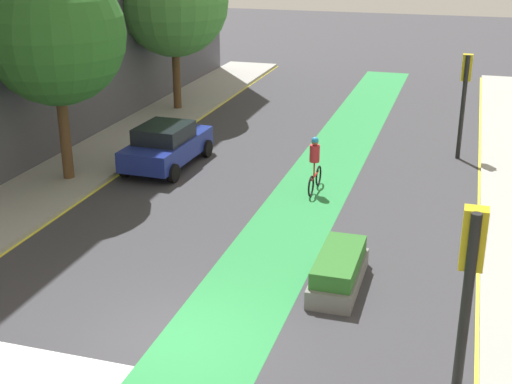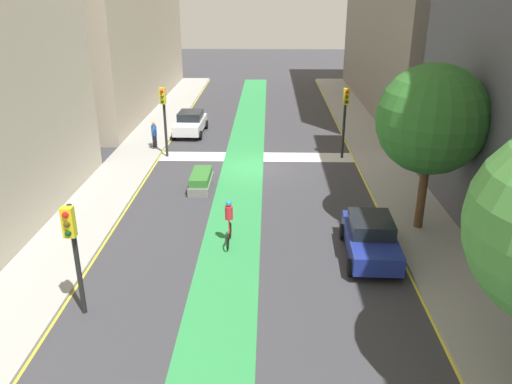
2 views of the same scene
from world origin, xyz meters
TOP-DOWN VIEW (x-y plane):
  - ground_plane at (0.00, 0.00)m, footprint 120.00×120.00m
  - bike_lane_paint at (0.76, 0.00)m, footprint 2.40×60.00m
  - crosswalk_band at (0.00, -2.00)m, footprint 12.00×1.80m
  - sidewalk_left at (-7.50, 0.00)m, footprint 3.00×60.00m
  - curb_stripe_left at (-6.00, 0.00)m, footprint 0.16×60.00m
  - sidewalk_right at (7.50, 0.00)m, footprint 3.00×60.00m
  - curb_stripe_right at (6.00, 0.00)m, footprint 0.16×60.00m
  - buildings_left_row at (-12.84, -3.92)m, footprint 8.53×58.09m
  - traffic_signal_near_right at (5.53, -1.84)m, footprint 0.35×0.52m
  - traffic_signal_near_left at (-5.27, -1.87)m, footprint 0.35×0.52m
  - traffic_signal_far_right at (5.17, 14.49)m, footprint 0.35×0.52m
  - car_blue_left_far at (-4.73, 10.37)m, footprint 2.14×4.26m
  - car_white_right_near at (4.82, -7.22)m, footprint 2.11×4.25m
  - cyclist_in_lane at (0.83, 9.39)m, footprint 0.32×1.73m
  - pedestrian_sidewalk_right_a at (6.60, -3.47)m, footprint 0.34×0.34m
  - street_tree_near at (-7.26, 7.97)m, footprint 4.45×4.45m
  - median_planter at (2.76, 3.32)m, footprint 1.04×2.69m

SIDE VIEW (x-z plane):
  - ground_plane at x=0.00m, z-range 0.00..0.00m
  - crosswalk_band at x=0.00m, z-range 0.00..0.01m
  - bike_lane_paint at x=0.76m, z-range 0.00..0.01m
  - curb_stripe_left at x=-6.00m, z-range 0.00..0.01m
  - curb_stripe_right at x=6.00m, z-range 0.00..0.01m
  - sidewalk_left at x=-7.50m, z-range 0.00..0.15m
  - sidewalk_right at x=7.50m, z-range 0.00..0.15m
  - median_planter at x=2.76m, z-range -0.02..0.83m
  - car_blue_left_far at x=-4.73m, z-range 0.02..1.59m
  - car_white_right_near at x=4.82m, z-range 0.02..1.59m
  - cyclist_in_lane at x=0.83m, z-range 0.04..1.90m
  - pedestrian_sidewalk_right_a at x=6.60m, z-range 0.16..1.79m
  - traffic_signal_far_right at x=5.17m, z-range 0.78..4.58m
  - traffic_signal_near_right at x=5.53m, z-range 0.86..5.16m
  - traffic_signal_near_left at x=-5.27m, z-range 0.86..5.17m
  - street_tree_near at x=-7.26m, z-range 1.39..8.35m
  - buildings_left_row at x=-12.84m, z-range -0.42..17.50m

